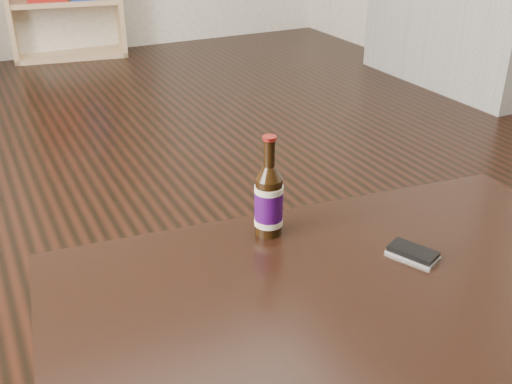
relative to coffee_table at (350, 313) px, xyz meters
name	(u,v)px	position (x,y,z in m)	size (l,w,h in m)	color
floor	(119,293)	(-0.27, 0.77, -0.37)	(5.00, 6.00, 0.01)	black
coffee_table	(350,313)	(0.00, 0.00, 0.00)	(1.19, 0.78, 0.42)	black
beer_bottle	(269,200)	(-0.04, 0.25, 0.13)	(0.07, 0.07, 0.22)	black
phone	(413,253)	(0.17, 0.04, 0.06)	(0.09, 0.11, 0.02)	#B4B4B6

